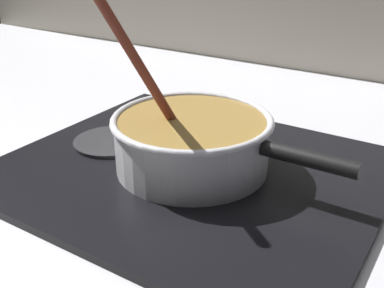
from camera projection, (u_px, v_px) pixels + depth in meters
The scene contains 5 objects.
ground at pixel (74, 202), 0.69m from camera, with size 2.40×1.60×0.04m, color #B7B7BC.
hob_plate at pixel (192, 171), 0.72m from camera, with size 0.56×0.48×0.01m, color black.
burner_ring at pixel (192, 165), 0.72m from camera, with size 0.17×0.17×0.01m, color #592D0C.
spare_burner at pixel (111, 141), 0.80m from camera, with size 0.13×0.13×0.01m, color #262628.
cooking_pan at pixel (192, 141), 0.70m from camera, with size 0.37×0.24×0.32m.
Camera 1 is at (0.46, -0.40, 0.35)m, focal length 43.79 mm.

